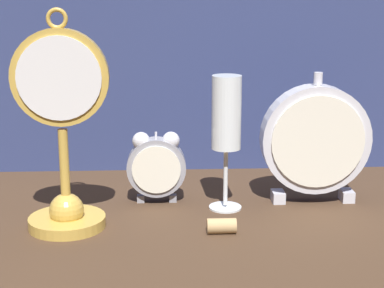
{
  "coord_description": "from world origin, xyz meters",
  "views": [
    {
      "loc": [
        -0.05,
        -0.87,
        0.35
      ],
      "look_at": [
        0.0,
        0.08,
        0.11
      ],
      "focal_mm": 60.0,
      "sensor_mm": 36.0,
      "label": 1
    }
  ],
  "objects_px": {
    "champagne_flute": "(226,121)",
    "wine_cork": "(222,226)",
    "alarm_clock_twin_bell": "(156,164)",
    "mantel_clock_silver": "(315,140)",
    "pocket_watch_on_stand": "(63,144)"
  },
  "relations": [
    {
      "from": "wine_cork",
      "to": "alarm_clock_twin_bell",
      "type": "bearing_deg",
      "value": 123.97
    },
    {
      "from": "pocket_watch_on_stand",
      "to": "alarm_clock_twin_bell",
      "type": "distance_m",
      "value": 0.18
    },
    {
      "from": "mantel_clock_silver",
      "to": "champagne_flute",
      "type": "relative_size",
      "value": 1.0
    },
    {
      "from": "pocket_watch_on_stand",
      "to": "wine_cork",
      "type": "xyz_separation_m",
      "value": [
        0.23,
        -0.03,
        -0.12
      ]
    },
    {
      "from": "pocket_watch_on_stand",
      "to": "mantel_clock_silver",
      "type": "height_order",
      "value": "pocket_watch_on_stand"
    },
    {
      "from": "alarm_clock_twin_bell",
      "to": "wine_cork",
      "type": "relative_size",
      "value": 2.82
    },
    {
      "from": "pocket_watch_on_stand",
      "to": "champagne_flute",
      "type": "bearing_deg",
      "value": 16.27
    },
    {
      "from": "pocket_watch_on_stand",
      "to": "alarm_clock_twin_bell",
      "type": "relative_size",
      "value": 2.69
    },
    {
      "from": "alarm_clock_twin_bell",
      "to": "champagne_flute",
      "type": "xyz_separation_m",
      "value": [
        0.11,
        -0.03,
        0.08
      ]
    },
    {
      "from": "champagne_flute",
      "to": "wine_cork",
      "type": "distance_m",
      "value": 0.17
    },
    {
      "from": "mantel_clock_silver",
      "to": "pocket_watch_on_stand",
      "type": "bearing_deg",
      "value": -166.13
    },
    {
      "from": "champagne_flute",
      "to": "mantel_clock_silver",
      "type": "bearing_deg",
      "value": 9.82
    },
    {
      "from": "alarm_clock_twin_bell",
      "to": "champagne_flute",
      "type": "relative_size",
      "value": 0.55
    },
    {
      "from": "champagne_flute",
      "to": "alarm_clock_twin_bell",
      "type": "bearing_deg",
      "value": 162.36
    },
    {
      "from": "alarm_clock_twin_bell",
      "to": "champagne_flute",
      "type": "bearing_deg",
      "value": -17.64
    }
  ]
}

